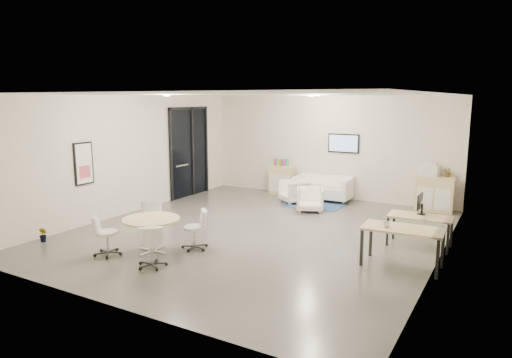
{
  "coord_description": "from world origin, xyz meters",
  "views": [
    {
      "loc": [
        5.13,
        -9.04,
        3.1
      ],
      "look_at": [
        -0.28,
        0.4,
        1.19
      ],
      "focal_mm": 32.0,
      "sensor_mm": 36.0,
      "label": 1
    }
  ],
  "objects_px": {
    "sideboard_left": "(282,180)",
    "armchair_left": "(294,190)",
    "loveseat": "(323,189)",
    "sideboard_right": "(435,194)",
    "round_table": "(151,222)",
    "armchair_right": "(310,198)",
    "desk_front": "(403,232)",
    "desk_rear": "(420,219)"
  },
  "relations": [
    {
      "from": "sideboard_left",
      "to": "armchair_left",
      "type": "height_order",
      "value": "sideboard_left"
    },
    {
      "from": "loveseat",
      "to": "armchair_left",
      "type": "height_order",
      "value": "same"
    },
    {
      "from": "sideboard_right",
      "to": "armchair_left",
      "type": "xyz_separation_m",
      "value": [
        -3.87,
        -0.99,
        -0.12
      ]
    },
    {
      "from": "sideboard_right",
      "to": "round_table",
      "type": "distance_m",
      "value": 7.93
    },
    {
      "from": "armchair_right",
      "to": "desk_front",
      "type": "distance_m",
      "value": 4.47
    },
    {
      "from": "desk_front",
      "to": "sideboard_right",
      "type": "bearing_deg",
      "value": 89.17
    },
    {
      "from": "round_table",
      "to": "desk_front",
      "type": "bearing_deg",
      "value": 19.88
    },
    {
      "from": "sideboard_right",
      "to": "armchair_left",
      "type": "relative_size",
      "value": 1.31
    },
    {
      "from": "sideboard_right",
      "to": "desk_front",
      "type": "height_order",
      "value": "sideboard_right"
    },
    {
      "from": "sideboard_left",
      "to": "armchair_left",
      "type": "xyz_separation_m",
      "value": [
        0.9,
        -1.01,
        -0.09
      ]
    },
    {
      "from": "round_table",
      "to": "armchair_left",
      "type": "bearing_deg",
      "value": 83.86
    },
    {
      "from": "desk_rear",
      "to": "armchair_left",
      "type": "bearing_deg",
      "value": 145.68
    },
    {
      "from": "armchair_right",
      "to": "desk_front",
      "type": "relative_size",
      "value": 0.5
    },
    {
      "from": "sideboard_left",
      "to": "desk_front",
      "type": "bearing_deg",
      "value": -44.74
    },
    {
      "from": "desk_rear",
      "to": "sideboard_left",
      "type": "bearing_deg",
      "value": 141.94
    },
    {
      "from": "sideboard_right",
      "to": "desk_rear",
      "type": "relative_size",
      "value": 0.75
    },
    {
      "from": "sideboard_left",
      "to": "desk_front",
      "type": "distance_m",
      "value": 6.95
    },
    {
      "from": "sideboard_right",
      "to": "desk_front",
      "type": "distance_m",
      "value": 4.88
    },
    {
      "from": "armchair_right",
      "to": "sideboard_right",
      "type": "bearing_deg",
      "value": 6.51
    },
    {
      "from": "armchair_right",
      "to": "round_table",
      "type": "bearing_deg",
      "value": -130.45
    },
    {
      "from": "loveseat",
      "to": "armchair_right",
      "type": "height_order",
      "value": "loveseat"
    },
    {
      "from": "desk_rear",
      "to": "desk_front",
      "type": "height_order",
      "value": "desk_front"
    },
    {
      "from": "desk_front",
      "to": "round_table",
      "type": "relative_size",
      "value": 1.27
    },
    {
      "from": "desk_front",
      "to": "loveseat",
      "type": "bearing_deg",
      "value": 123.17
    },
    {
      "from": "armchair_left",
      "to": "desk_rear",
      "type": "height_order",
      "value": "armchair_left"
    },
    {
      "from": "sideboard_left",
      "to": "desk_rear",
      "type": "height_order",
      "value": "sideboard_left"
    },
    {
      "from": "desk_front",
      "to": "round_table",
      "type": "height_order",
      "value": "desk_front"
    },
    {
      "from": "sideboard_left",
      "to": "round_table",
      "type": "distance_m",
      "value": 6.58
    },
    {
      "from": "loveseat",
      "to": "armchair_left",
      "type": "relative_size",
      "value": 2.3
    },
    {
      "from": "sideboard_left",
      "to": "loveseat",
      "type": "xyz_separation_m",
      "value": [
        1.53,
        -0.2,
        -0.11
      ]
    },
    {
      "from": "desk_rear",
      "to": "round_table",
      "type": "bearing_deg",
      "value": -149.84
    },
    {
      "from": "loveseat",
      "to": "round_table",
      "type": "height_order",
      "value": "loveseat"
    },
    {
      "from": "armchair_right",
      "to": "desk_front",
      "type": "height_order",
      "value": "desk_front"
    },
    {
      "from": "sideboard_left",
      "to": "desk_rear",
      "type": "bearing_deg",
      "value": -34.94
    },
    {
      "from": "loveseat",
      "to": "desk_front",
      "type": "distance_m",
      "value": 5.81
    },
    {
      "from": "sideboard_left",
      "to": "loveseat",
      "type": "height_order",
      "value": "sideboard_left"
    },
    {
      "from": "armchair_left",
      "to": "desk_rear",
      "type": "distance_m",
      "value": 4.79
    },
    {
      "from": "desk_rear",
      "to": "round_table",
      "type": "xyz_separation_m",
      "value": [
        -4.69,
        -3.08,
        0.02
      ]
    },
    {
      "from": "loveseat",
      "to": "round_table",
      "type": "relative_size",
      "value": 1.5
    },
    {
      "from": "armchair_left",
      "to": "round_table",
      "type": "bearing_deg",
      "value": -58.62
    },
    {
      "from": "sideboard_right",
      "to": "round_table",
      "type": "bearing_deg",
      "value": -124.32
    },
    {
      "from": "armchair_left",
      "to": "armchair_right",
      "type": "relative_size",
      "value": 1.02
    }
  ]
}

